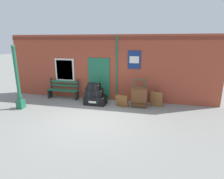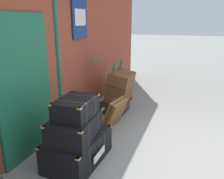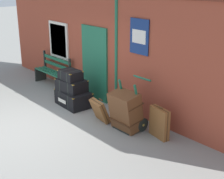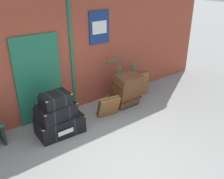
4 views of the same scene
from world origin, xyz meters
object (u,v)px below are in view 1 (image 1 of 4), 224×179
(steamer_trunk_base, at_px, (95,100))
(suitcase_brown, at_px, (122,101))
(platform_bench, at_px, (64,90))
(large_brown_trunk, at_px, (139,97))
(steamer_trunk_top, at_px, (94,86))
(lamp_post, at_px, (18,86))
(porters_trolley, at_px, (139,100))
(suitcase_caramel, at_px, (156,99))
(steamer_trunk_middle, at_px, (94,92))

(steamer_trunk_base, distance_m, suitcase_brown, 1.30)
(platform_bench, distance_m, large_brown_trunk, 3.96)
(steamer_trunk_base, relative_size, steamer_trunk_top, 1.67)
(platform_bench, height_order, large_brown_trunk, platform_bench)
(platform_bench, bearing_deg, lamp_post, -123.43)
(lamp_post, distance_m, platform_bench, 2.21)
(steamer_trunk_base, xyz_separation_m, suitcase_brown, (1.29, -0.11, 0.07))
(steamer_trunk_base, bearing_deg, large_brown_trunk, 1.52)
(steamer_trunk_top, height_order, porters_trolley, porters_trolley)
(steamer_trunk_base, bearing_deg, porters_trolley, 6.52)
(suitcase_brown, bearing_deg, lamp_post, -165.19)
(suitcase_caramel, bearing_deg, lamp_post, -164.52)
(steamer_trunk_top, xyz_separation_m, suitcase_caramel, (2.86, 0.40, -0.53))
(suitcase_caramel, bearing_deg, steamer_trunk_base, -172.59)
(lamp_post, xyz_separation_m, steamer_trunk_middle, (3.01, 1.25, -0.45))
(platform_bench, bearing_deg, suitcase_brown, -11.23)
(steamer_trunk_top, xyz_separation_m, suitcase_brown, (1.35, -0.08, -0.59))
(lamp_post, relative_size, steamer_trunk_base, 2.65)
(steamer_trunk_middle, height_order, large_brown_trunk, large_brown_trunk)
(steamer_trunk_top, distance_m, suitcase_brown, 1.47)
(steamer_trunk_base, xyz_separation_m, porters_trolley, (2.04, 0.23, 0.06))
(lamp_post, height_order, suitcase_caramel, lamp_post)
(platform_bench, height_order, suitcase_brown, platform_bench)
(steamer_trunk_top, relative_size, suitcase_caramel, 0.86)
(steamer_trunk_base, bearing_deg, platform_bench, 164.58)
(platform_bench, xyz_separation_m, suitcase_brown, (3.18, -0.63, -0.16))
(porters_trolley, bearing_deg, steamer_trunk_base, -173.48)
(suitcase_brown, bearing_deg, platform_bench, 168.77)
(lamp_post, xyz_separation_m, platform_bench, (1.18, 1.78, -0.59))
(porters_trolley, relative_size, suitcase_caramel, 1.62)
(steamer_trunk_top, bearing_deg, lamp_post, -157.78)
(suitcase_brown, distance_m, suitcase_caramel, 1.58)
(platform_bench, relative_size, large_brown_trunk, 1.70)
(platform_bench, height_order, steamer_trunk_base, platform_bench)
(steamer_trunk_middle, bearing_deg, steamer_trunk_top, -87.35)
(lamp_post, relative_size, steamer_trunk_middle, 3.23)
(platform_bench, relative_size, porters_trolley, 1.36)
(steamer_trunk_middle, xyz_separation_m, steamer_trunk_top, (0.00, -0.02, 0.29))
(suitcase_brown, bearing_deg, suitcase_caramel, 17.41)
(porters_trolley, bearing_deg, steamer_trunk_middle, -173.46)
(suitcase_brown, bearing_deg, steamer_trunk_middle, 175.67)
(steamer_trunk_top, height_order, suitcase_brown, steamer_trunk_top)
(steamer_trunk_middle, xyz_separation_m, porters_trolley, (2.10, 0.24, -0.31))
(lamp_post, height_order, large_brown_trunk, lamp_post)
(platform_bench, relative_size, steamer_trunk_top, 2.57)
(lamp_post, height_order, steamer_trunk_base, lamp_post)
(lamp_post, bearing_deg, steamer_trunk_middle, 22.62)
(steamer_trunk_top, height_order, suitcase_caramel, steamer_trunk_top)
(platform_bench, distance_m, porters_trolley, 3.95)
(steamer_trunk_top, bearing_deg, platform_bench, 163.21)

